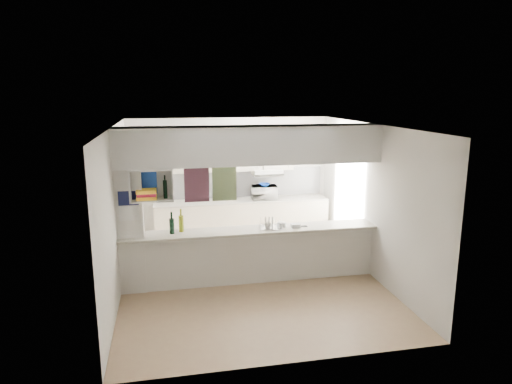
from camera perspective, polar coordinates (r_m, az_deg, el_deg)
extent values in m
plane|color=#A47E5F|center=(7.80, -0.60, -11.16)|extent=(4.80, 4.80, 0.00)
plane|color=white|center=(7.17, -0.65, 8.27)|extent=(4.80, 4.80, 0.00)
plane|color=silver|center=(9.69, -3.27, 1.57)|extent=(4.20, 0.00, 4.20)
plane|color=silver|center=(7.29, -17.07, -2.57)|extent=(0.00, 4.80, 4.80)
plane|color=silver|center=(8.02, 14.28, -1.07)|extent=(0.00, 4.80, 4.80)
cube|color=silver|center=(7.63, -0.61, -8.13)|extent=(4.20, 0.15, 0.88)
cube|color=#AEA799|center=(7.48, -0.62, -4.82)|extent=(4.20, 0.50, 0.04)
cube|color=white|center=(7.19, -0.64, 5.89)|extent=(4.20, 0.50, 0.60)
cube|color=silver|center=(7.28, -15.50, -2.51)|extent=(0.40, 0.18, 2.60)
cube|color=#191E4C|center=(7.12, -15.67, -0.76)|extent=(0.30, 0.01, 0.22)
cube|color=white|center=(7.18, -15.56, -2.55)|extent=(0.30, 0.01, 0.24)
cube|color=#2D1423|center=(7.40, -7.43, 1.11)|extent=(0.40, 0.02, 0.62)
cube|color=#165967|center=(7.44, -3.97, 1.25)|extent=(0.40, 0.02, 0.62)
cube|color=white|center=(7.11, -12.84, -0.94)|extent=(0.65, 0.35, 0.02)
cube|color=white|center=(7.02, -13.03, 2.83)|extent=(0.65, 0.35, 0.02)
cube|color=white|center=(7.22, -12.91, 1.18)|extent=(0.65, 0.02, 0.50)
cube|color=white|center=(7.08, -15.46, 0.82)|extent=(0.02, 0.35, 0.50)
cube|color=white|center=(7.06, -10.40, 1.04)|extent=(0.02, 0.35, 0.50)
cube|color=yellow|center=(7.10, -13.50, -0.68)|extent=(0.30, 0.24, 0.05)
cube|color=#AE172E|center=(7.09, -13.52, -0.28)|extent=(0.28, 0.22, 0.05)
cube|color=yellow|center=(7.08, -13.54, 0.11)|extent=(0.30, 0.24, 0.05)
cube|color=navy|center=(7.18, -13.31, 1.11)|extent=(0.26, 0.02, 0.34)
cylinder|color=black|center=(7.07, -11.28, 0.33)|extent=(0.06, 0.06, 0.28)
cube|color=beige|center=(9.63, -1.77, -3.69)|extent=(3.60, 0.60, 0.90)
cube|color=#AEA799|center=(9.51, -1.79, -1.06)|extent=(3.60, 0.63, 0.03)
cube|color=silver|center=(9.72, -2.09, 1.13)|extent=(3.60, 0.03, 0.60)
cube|color=beige|center=(9.43, -3.17, 4.84)|extent=(2.62, 0.34, 0.72)
cube|color=white|center=(9.56, 1.38, 2.53)|extent=(0.60, 0.46, 0.12)
cube|color=silver|center=(9.34, 1.69, 2.08)|extent=(0.60, 0.02, 0.05)
imported|color=white|center=(9.52, 1.07, -0.06)|extent=(0.55, 0.41, 0.29)
imported|color=navy|center=(9.45, 1.03, 0.92)|extent=(0.23, 0.23, 0.06)
cube|color=silver|center=(7.55, 1.91, -4.46)|extent=(0.41, 0.33, 0.01)
cylinder|color=white|center=(7.52, 1.22, -3.74)|extent=(0.04, 0.18, 0.18)
cylinder|color=white|center=(7.52, 1.64, -3.73)|extent=(0.04, 0.18, 0.18)
cylinder|color=white|center=(7.52, 2.06, -3.73)|extent=(0.04, 0.18, 0.18)
imported|color=white|center=(7.47, 1.48, -4.23)|extent=(0.14, 0.14, 0.09)
cylinder|color=black|center=(7.34, -10.48, -4.22)|extent=(0.08, 0.08, 0.24)
cylinder|color=black|center=(7.29, -10.53, -2.88)|extent=(0.03, 0.03, 0.11)
cylinder|color=olive|center=(7.42, -9.33, -3.94)|extent=(0.08, 0.08, 0.26)
cylinder|color=olive|center=(7.37, -9.38, -2.54)|extent=(0.03, 0.03, 0.11)
cylinder|color=silver|center=(7.62, 3.22, -4.07)|extent=(0.15, 0.15, 0.07)
cube|color=silver|center=(7.59, 4.98, -4.22)|extent=(0.15, 0.11, 0.06)
cube|color=black|center=(7.66, 5.90, -4.28)|extent=(0.14, 0.07, 0.01)
cylinder|color=black|center=(9.45, -6.31, -0.64)|extent=(0.11, 0.11, 0.16)
cube|color=brown|center=(9.52, -3.33, -0.32)|extent=(0.13, 0.11, 0.21)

